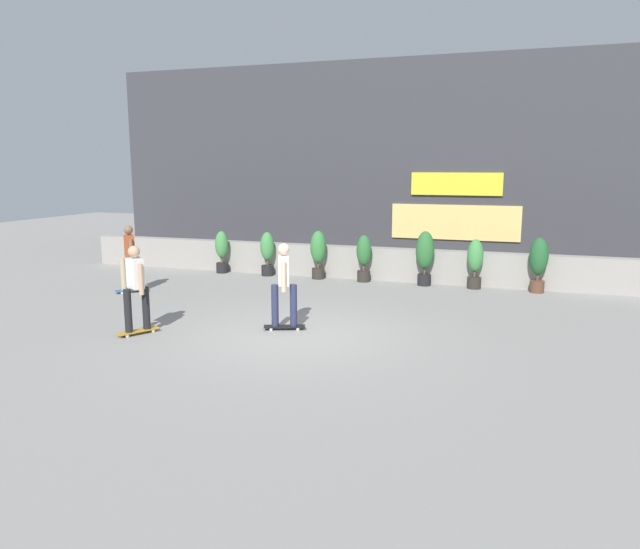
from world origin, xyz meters
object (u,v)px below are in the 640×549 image
object	(u,v)px
potted_plant_0	(222,250)
potted_plant_4	(425,254)
potted_plant_2	(318,252)
skater_mid_plaza	(284,282)
skater_far_left	(136,286)
potted_plant_3	(364,256)
potted_plant_6	(539,261)
potted_plant_1	(267,252)
skater_by_wall_right	(130,256)
potted_plant_5	(475,261)

from	to	relation	value
potted_plant_0	potted_plant_4	bearing A→B (deg)	0.00
potted_plant_2	skater_mid_plaza	distance (m)	5.41
skater_far_left	potted_plant_4	bearing A→B (deg)	55.82
potted_plant_3	potted_plant_6	size ratio (longest dim) A/B	0.93
potted_plant_1	skater_by_wall_right	size ratio (longest dim) A/B	0.75
potted_plant_1	potted_plant_2	size ratio (longest dim) A/B	0.93
potted_plant_1	skater_by_wall_right	distance (m)	4.02
potted_plant_6	skater_by_wall_right	size ratio (longest dim) A/B	0.82
potted_plant_1	potted_plant_6	xyz separation A→B (m)	(7.40, -0.00, 0.10)
potted_plant_5	potted_plant_6	xyz separation A→B (m)	(1.55, -0.00, 0.08)
potted_plant_5	potted_plant_6	size ratio (longest dim) A/B	0.93
potted_plant_3	potted_plant_1	bearing A→B (deg)	180.00
potted_plant_1	potted_plant_5	bearing A→B (deg)	-0.00
potted_plant_6	skater_far_left	bearing A→B (deg)	-138.19
potted_plant_2	potted_plant_5	size ratio (longest dim) A/B	1.05
potted_plant_6	skater_by_wall_right	distance (m)	10.25
potted_plant_0	potted_plant_6	distance (m)	8.88
potted_plant_3	potted_plant_6	distance (m)	4.51
potted_plant_0	potted_plant_3	bearing A→B (deg)	0.00
potted_plant_2	skater_far_left	size ratio (longest dim) A/B	0.80
potted_plant_1	potted_plant_3	world-z (taller)	potted_plant_3
potted_plant_0	skater_mid_plaza	world-z (taller)	skater_mid_plaza
skater_mid_plaza	skater_far_left	size ratio (longest dim) A/B	1.00
potted_plant_3	skater_mid_plaza	distance (m)	5.30
potted_plant_3	potted_plant_4	world-z (taller)	potted_plant_4
potted_plant_4	skater_far_left	distance (m)	7.83
potted_plant_2	skater_by_wall_right	bearing A→B (deg)	-139.62
potted_plant_2	potted_plant_3	xyz separation A→B (m)	(1.33, 0.00, -0.06)
potted_plant_3	skater_far_left	bearing A→B (deg)	-112.84
potted_plant_3	potted_plant_2	bearing A→B (deg)	180.00
skater_by_wall_right	skater_mid_plaza	distance (m)	5.36
skater_mid_plaza	potted_plant_5	bearing A→B (deg)	58.93
skater_far_left	potted_plant_0	bearing A→B (deg)	104.19
potted_plant_0	potted_plant_6	size ratio (longest dim) A/B	0.89
potted_plant_2	potted_plant_4	bearing A→B (deg)	0.00
potted_plant_2	potted_plant_3	world-z (taller)	potted_plant_2
potted_plant_0	skater_mid_plaza	bearing A→B (deg)	-51.89
skater_far_left	potted_plant_1	bearing A→B (deg)	91.43
potted_plant_3	skater_by_wall_right	world-z (taller)	skater_by_wall_right
potted_plant_1	potted_plant_3	size ratio (longest dim) A/B	0.98
potted_plant_0	potted_plant_2	world-z (taller)	potted_plant_2
potted_plant_5	skater_mid_plaza	world-z (taller)	skater_mid_plaza
skater_by_wall_right	potted_plant_6	bearing A→B (deg)	18.70
potted_plant_4	potted_plant_3	bearing A→B (deg)	180.00
skater_by_wall_right	potted_plant_4	bearing A→B (deg)	25.59
potted_plant_1	skater_mid_plaza	distance (m)	5.93
potted_plant_3	potted_plant_5	distance (m)	2.97
potted_plant_0	potted_plant_1	distance (m)	1.48
potted_plant_5	skater_by_wall_right	xyz separation A→B (m)	(-8.16, -3.29, 0.23)
potted_plant_4	potted_plant_5	xyz separation A→B (m)	(1.30, 0.00, -0.12)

